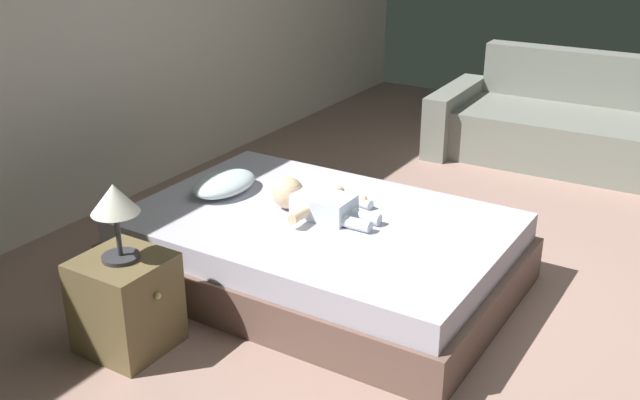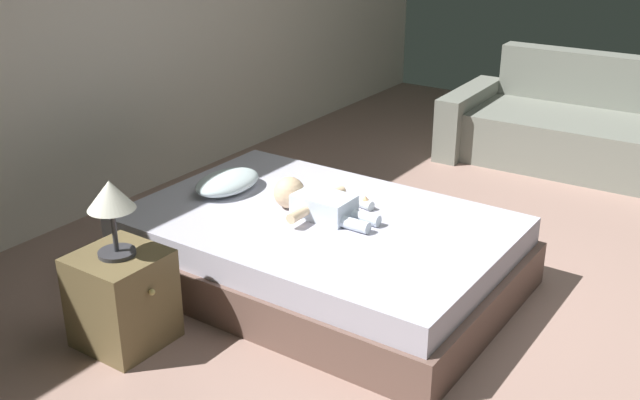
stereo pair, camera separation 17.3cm
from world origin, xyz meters
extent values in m
plane|color=gray|center=(0.00, 0.00, 0.00)|extent=(8.00, 8.00, 0.00)
cube|color=silver|center=(0.00, 3.00, 1.28)|extent=(8.00, 0.12, 2.57)
cube|color=brown|center=(-0.30, 1.13, 0.12)|extent=(1.40, 2.08, 0.25)
cube|color=silver|center=(-0.30, 1.13, 0.32)|extent=(1.34, 2.00, 0.15)
ellipsoid|color=silver|center=(-0.29, 1.79, 0.45)|extent=(0.45, 0.29, 0.11)
cube|color=silver|center=(-0.28, 1.11, 0.46)|extent=(0.21, 0.32, 0.13)
sphere|color=beige|center=(-0.28, 1.34, 0.49)|extent=(0.18, 0.18, 0.18)
cylinder|color=beige|center=(-0.45, 1.16, 0.46)|extent=(0.15, 0.06, 0.06)
cylinder|color=beige|center=(-0.11, 1.16, 0.46)|extent=(0.15, 0.07, 0.06)
cylinder|color=silver|center=(-0.33, 0.88, 0.43)|extent=(0.06, 0.16, 0.06)
cylinder|color=silver|center=(-0.23, 0.88, 0.43)|extent=(0.06, 0.16, 0.06)
cube|color=blue|center=(-0.08, 1.17, 0.40)|extent=(0.06, 0.14, 0.01)
cube|color=white|center=(-0.05, 1.24, 0.42)|extent=(0.02, 0.03, 0.01)
cube|color=slate|center=(2.37, 0.43, 0.20)|extent=(0.84, 1.80, 0.39)
cube|color=slate|center=(2.86, 0.45, 0.41)|extent=(0.26, 1.78, 0.82)
cube|color=slate|center=(2.33, 1.42, 0.26)|extent=(0.99, 0.23, 0.51)
cube|color=brown|center=(-1.33, 1.57, 0.24)|extent=(0.40, 0.40, 0.47)
sphere|color=tan|center=(-1.33, 1.36, 0.34)|extent=(0.03, 0.03, 0.03)
cylinder|color=#333338|center=(-1.33, 1.57, 0.48)|extent=(0.18, 0.18, 0.02)
cylinder|color=#333338|center=(-1.33, 1.57, 0.60)|extent=(0.02, 0.02, 0.21)
cone|color=silver|center=(-1.33, 1.57, 0.78)|extent=(0.22, 0.22, 0.14)
cylinder|color=white|center=(-0.06, 0.98, 0.43)|extent=(0.07, 0.10, 0.05)
cone|color=#E8B076|center=(-0.06, 0.98, 0.46)|extent=(0.04, 0.04, 0.02)
camera|label=1|loc=(-3.50, -0.86, 2.09)|focal=42.48mm
camera|label=2|loc=(-3.40, -1.00, 2.09)|focal=42.48mm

